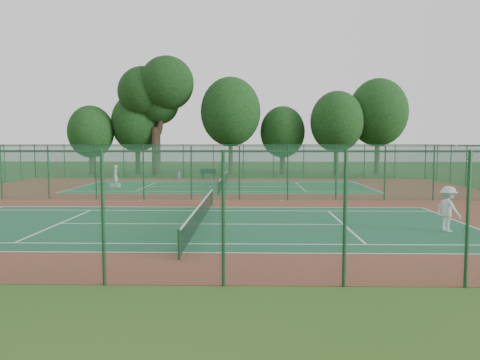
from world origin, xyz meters
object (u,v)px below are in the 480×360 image
(trash_bin, at_px, (178,175))
(bench, at_px, (209,174))
(player_near, at_px, (448,209))
(big_tree, at_px, (157,91))
(kit_bag, at_px, (115,185))
(player_far, at_px, (115,176))

(trash_bin, distance_m, bench, 3.05)
(player_near, bearing_deg, bench, -0.58)
(player_near, distance_m, bench, 30.48)
(trash_bin, distance_m, big_tree, 11.53)
(kit_bag, distance_m, big_tree, 17.68)
(player_near, xyz_separation_m, player_far, (-19.38, 19.45, -0.06))
(player_near, relative_size, trash_bin, 2.27)
(kit_bag, bearing_deg, bench, 64.70)
(trash_bin, xyz_separation_m, big_tree, (-3.34, 6.36, 9.02))
(player_near, height_order, player_far, player_near)
(trash_bin, height_order, kit_bag, trash_bin)
(player_near, distance_m, trash_bin, 31.61)
(big_tree, bearing_deg, kit_bag, -92.09)
(player_near, distance_m, player_far, 27.46)
(big_tree, bearing_deg, player_near, -61.13)
(player_near, height_order, bench, player_near)
(player_far, bearing_deg, player_near, 25.42)
(trash_bin, height_order, big_tree, big_tree)
(kit_bag, xyz_separation_m, big_tree, (0.55, 15.03, 9.28))
(bench, xyz_separation_m, kit_bag, (-6.93, -8.94, -0.38))
(trash_bin, bearing_deg, player_far, -116.13)
(bench, bearing_deg, kit_bag, -114.46)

